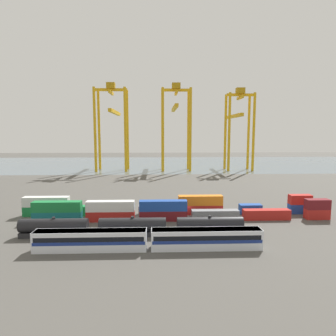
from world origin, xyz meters
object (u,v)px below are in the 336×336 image
(passenger_train, at_px, (149,239))
(shipping_container_16, at_px, (250,209))
(shipping_container_0, at_px, (57,217))
(gantry_crane_east, at_px, (238,122))
(gantry_crane_central, at_px, (176,118))
(gantry_crane_west, at_px, (112,119))
(freight_tank_row, at_px, (133,227))

(passenger_train, distance_m, shipping_container_16, 36.53)
(shipping_container_0, height_order, gantry_crane_east, gantry_crane_east)
(shipping_container_16, distance_m, gantry_crane_central, 104.10)
(gantry_crane_west, bearing_deg, passenger_train, -78.52)
(shipping_container_16, bearing_deg, passenger_train, -138.64)
(gantry_crane_central, distance_m, gantry_crane_east, 37.74)
(gantry_crane_east, bearing_deg, gantry_crane_central, 179.04)
(passenger_train, bearing_deg, shipping_container_16, 41.36)
(passenger_train, relative_size, shipping_container_16, 7.19)
(passenger_train, height_order, gantry_crane_central, gantry_crane_central)
(shipping_container_16, distance_m, gantry_crane_west, 115.35)
(gantry_crane_central, bearing_deg, gantry_crane_west, -179.84)
(freight_tank_row, relative_size, gantry_crane_west, 0.95)
(passenger_train, relative_size, shipping_container_0, 3.59)
(shipping_container_0, distance_m, gantry_crane_east, 130.19)
(passenger_train, xyz_separation_m, shipping_container_0, (-23.59, 18.61, -0.84))
(gantry_crane_east, bearing_deg, passenger_train, -112.41)
(gantry_crane_west, bearing_deg, shipping_container_16, -62.04)
(freight_tank_row, distance_m, shipping_container_0, 22.64)
(shipping_container_16, bearing_deg, gantry_crane_east, 76.81)
(gantry_crane_west, xyz_separation_m, gantry_crane_central, (37.65, 0.11, 0.56))
(freight_tank_row, relative_size, gantry_crane_central, 0.95)
(passenger_train, xyz_separation_m, gantry_crane_west, (-24.92, 122.70, 28.33))
(freight_tank_row, bearing_deg, gantry_crane_east, 64.68)
(passenger_train, height_order, gantry_crane_west, gantry_crane_west)
(gantry_crane_west, bearing_deg, shipping_container_0, -89.27)
(shipping_container_16, xyz_separation_m, gantry_crane_east, (22.98, 98.05, 27.33))
(gantry_crane_central, bearing_deg, shipping_container_16, -81.54)
(passenger_train, distance_m, shipping_container_0, 30.06)
(shipping_container_0, bearing_deg, freight_tank_row, -28.72)
(passenger_train, xyz_separation_m, gantry_crane_central, (12.74, 122.81, 28.89))
(freight_tank_row, height_order, shipping_container_0, freight_tank_row)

